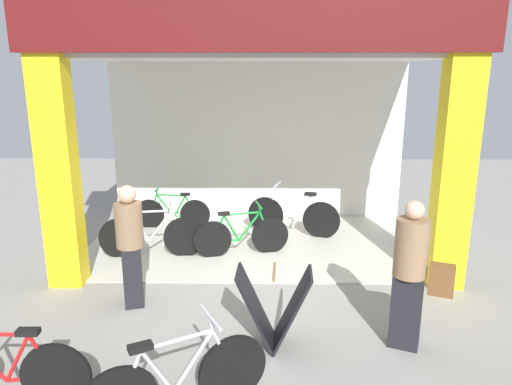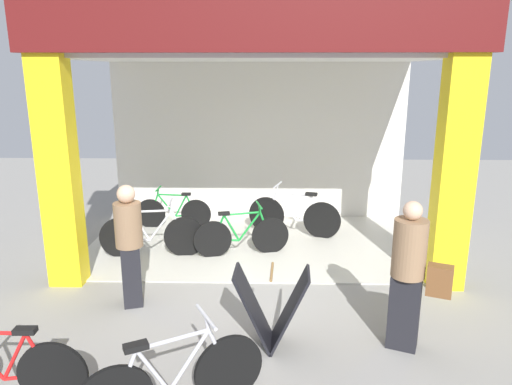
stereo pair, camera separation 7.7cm
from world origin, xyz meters
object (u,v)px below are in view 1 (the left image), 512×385
sandwich_board_sign (274,308)px  pedestrian_0 (412,274)px  bicycle_parked_0 (178,381)px  bicycle_inside_2 (172,213)px  bicycle_parked_1 (1,373)px  bicycle_inside_3 (241,236)px  bicycle_inside_0 (293,215)px  bicycle_inside_1 (152,235)px  pedestrian_1 (130,244)px

sandwich_board_sign → pedestrian_0: (1.48, 0.01, 0.42)m
bicycle_parked_0 → pedestrian_0: bearing=26.6°
bicycle_inside_2 → pedestrian_0: size_ratio=0.87×
bicycle_inside_2 → bicycle_parked_1: (-0.62, -5.06, 0.04)m
bicycle_inside_3 → bicycle_inside_0: bearing=47.8°
bicycle_inside_0 → sandwich_board_sign: (-0.45, -3.67, 0.07)m
bicycle_inside_3 → bicycle_parked_0: size_ratio=1.02×
bicycle_inside_2 → bicycle_parked_0: bearing=-79.0°
bicycle_inside_1 → pedestrian_0: size_ratio=1.02×
bicycle_parked_0 → pedestrian_0: size_ratio=0.90×
pedestrian_1 → bicycle_inside_0: bearing=50.0°
pedestrian_0 → sandwich_board_sign: bearing=-179.6°
bicycle_inside_0 → bicycle_parked_0: size_ratio=1.10×
bicycle_inside_3 → pedestrian_1: 2.22m
bicycle_parked_1 → bicycle_inside_0: bearing=58.1°
pedestrian_0 → bicycle_inside_3: bearing=126.5°
bicycle_inside_3 → bicycle_parked_0: (-0.39, -3.82, 0.02)m
bicycle_inside_1 → pedestrian_1: bearing=-86.0°
bicycle_inside_1 → bicycle_parked_0: (1.07, -3.72, -0.01)m
bicycle_inside_0 → bicycle_inside_2: bicycle_inside_0 is taller
bicycle_inside_1 → bicycle_parked_0: bearing=-73.9°
bicycle_parked_0 → bicycle_inside_3: bearing=84.2°
bicycle_parked_1 → sandwich_board_sign: bearing=22.7°
bicycle_inside_1 → pedestrian_0: bearing=-36.7°
bicycle_inside_3 → pedestrian_0: pedestrian_0 is taller
sandwich_board_sign → bicycle_inside_1: bearing=127.1°
bicycle_inside_1 → sandwich_board_sign: (1.93, -2.56, 0.07)m
bicycle_parked_0 → pedestrian_0: pedestrian_0 is taller
bicycle_inside_1 → bicycle_parked_0: 3.87m
bicycle_inside_0 → bicycle_inside_1: bicycle_inside_0 is taller
bicycle_inside_3 → bicycle_inside_1: bearing=-176.3°
bicycle_inside_2 → bicycle_inside_1: bearing=-92.7°
bicycle_inside_0 → bicycle_inside_1: 2.63m
bicycle_inside_2 → pedestrian_0: 5.25m
bicycle_inside_2 → bicycle_parked_1: 5.10m
bicycle_parked_0 → sandwich_board_sign: bearing=53.5°
bicycle_inside_0 → pedestrian_0: bearing=-74.2°
bicycle_parked_0 → bicycle_parked_1: (-1.62, 0.12, -0.01)m
bicycle_inside_2 → bicycle_inside_3: (1.39, -1.37, 0.03)m
bicycle_inside_1 → bicycle_parked_0: bicycle_inside_1 is taller
bicycle_inside_3 → pedestrian_1: bearing=-128.6°
bicycle_inside_3 → bicycle_parked_0: bicycle_parked_0 is taller
bicycle_inside_0 → bicycle_parked_1: bicycle_inside_0 is taller
bicycle_inside_2 → pedestrian_0: pedestrian_0 is taller
bicycle_parked_0 → sandwich_board_sign: bicycle_parked_0 is taller
bicycle_parked_1 → sandwich_board_sign: sandwich_board_sign is taller
bicycle_parked_1 → pedestrian_0: bearing=14.8°
bicycle_inside_0 → bicycle_inside_3: size_ratio=1.08×
bicycle_inside_1 → bicycle_inside_3: bicycle_inside_1 is taller
bicycle_inside_0 → bicycle_parked_1: size_ratio=1.03×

